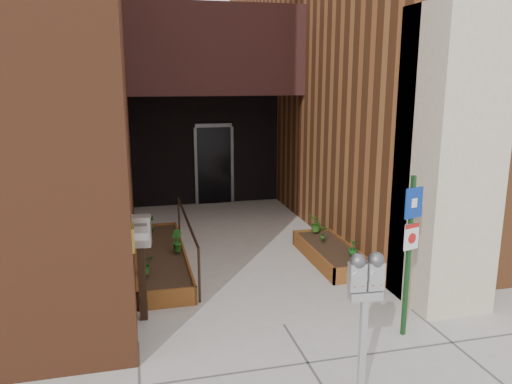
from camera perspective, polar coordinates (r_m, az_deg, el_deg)
ground at (r=7.26m, az=3.20°, el=-14.90°), size 80.00×80.00×0.00m
architecture at (r=13.24m, az=-6.63°, el=19.70°), size 20.00×14.60×10.00m
planter_left at (r=9.42m, az=-10.87°, el=-7.56°), size 0.90×3.60×0.30m
planter_right at (r=9.61m, az=8.54°, el=-7.04°), size 0.80×2.20×0.30m
handrail at (r=9.21m, az=-7.90°, el=-3.89°), size 0.04×3.34×0.90m
parking_meter at (r=5.35m, az=12.41°, el=-10.55°), size 0.37×0.19×1.65m
sign_post at (r=6.77m, az=17.21°, el=-5.23°), size 0.29×0.11×2.19m
payment_dropbox at (r=7.15m, az=-13.07°, el=-6.01°), size 0.33×0.26×1.54m
shrub_left_a at (r=8.29m, az=-12.63°, el=-8.05°), size 0.41×0.41×0.33m
shrub_left_b at (r=9.22m, az=-9.06°, el=-5.53°), size 0.29×0.29×0.40m
shrub_left_c at (r=10.14m, az=-12.94°, el=-4.11°), size 0.27×0.27×0.36m
shrub_left_d at (r=10.51m, az=-11.91°, el=-3.56°), size 0.23×0.23×0.32m
shrub_right_a at (r=9.06m, az=11.03°, el=-6.29°), size 0.21×0.21×0.29m
shrub_right_b at (r=9.77m, az=7.68°, el=-4.67°), size 0.23×0.23×0.31m
shrub_right_c at (r=10.31m, az=6.85°, el=-3.58°), size 0.46×0.46×0.36m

